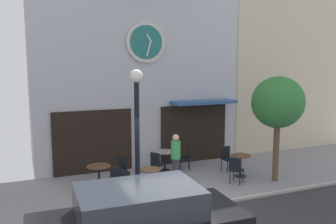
# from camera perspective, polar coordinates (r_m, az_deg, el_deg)

# --- Properties ---
(ground_plane) EXTENTS (27.56, 9.81, 0.13)m
(ground_plane) POSITION_cam_1_polar(r_m,az_deg,el_deg) (9.59, 2.44, -16.89)
(ground_plane) COLOR gray
(clock_building) EXTENTS (8.16, 3.71, 9.73)m
(clock_building) POSITION_cam_1_polar(r_m,az_deg,el_deg) (14.69, -5.22, 11.93)
(clock_building) COLOR #B2B2BC
(clock_building) RESTS_ON ground_plane
(neighbor_building_right) EXTENTS (6.47, 4.64, 11.99)m
(neighbor_building_right) POSITION_cam_1_polar(r_m,az_deg,el_deg) (19.19, 15.38, 13.59)
(neighbor_building_right) COLOR beige
(neighbor_building_right) RESTS_ON ground_plane
(street_lamp) EXTENTS (0.36, 0.36, 3.82)m
(street_lamp) POSITION_cam_1_polar(r_m,az_deg,el_deg) (9.84, -4.94, -4.19)
(street_lamp) COLOR black
(street_lamp) RESTS_ON ground_plane
(street_tree) EXTENTS (1.81, 1.63, 3.55)m
(street_tree) POSITION_cam_1_polar(r_m,az_deg,el_deg) (12.42, 17.13, 1.38)
(street_tree) COLOR brown
(street_tree) RESTS_ON ground_plane
(cafe_table_near_door) EXTENTS (0.76, 0.76, 0.74)m
(cafe_table_near_door) POSITION_cam_1_polar(r_m,az_deg,el_deg) (11.76, -10.97, -9.33)
(cafe_table_near_door) COLOR black
(cafe_table_near_door) RESTS_ON ground_plane
(cafe_table_center_right) EXTENTS (0.66, 0.66, 0.77)m
(cafe_table_center_right) POSITION_cam_1_polar(r_m,az_deg,el_deg) (11.18, -2.83, -10.23)
(cafe_table_center_right) COLOR black
(cafe_table_center_right) RESTS_ON ground_plane
(cafe_table_leftmost) EXTENTS (0.77, 0.77, 0.75)m
(cafe_table_leftmost) POSITION_cam_1_polar(r_m,az_deg,el_deg) (13.32, -0.47, -7.09)
(cafe_table_leftmost) COLOR black
(cafe_table_leftmost) RESTS_ON ground_plane
(cafe_table_rightmost) EXTENTS (0.71, 0.71, 0.77)m
(cafe_table_rightmost) POSITION_cam_1_polar(r_m,az_deg,el_deg) (12.95, 11.48, -7.72)
(cafe_table_rightmost) COLOR black
(cafe_table_rightmost) RESTS_ON ground_plane
(cafe_chair_facing_wall) EXTENTS (0.53, 0.53, 0.90)m
(cafe_chair_facing_wall) POSITION_cam_1_polar(r_m,az_deg,el_deg) (12.11, -7.49, -8.82)
(cafe_chair_facing_wall) COLOR black
(cafe_chair_facing_wall) RESTS_ON ground_plane
(cafe_chair_near_tree) EXTENTS (0.51, 0.51, 0.90)m
(cafe_chair_near_tree) POSITION_cam_1_polar(r_m,az_deg,el_deg) (11.13, -8.58, -10.35)
(cafe_chair_near_tree) COLOR black
(cafe_chair_near_tree) RESTS_ON ground_plane
(cafe_chair_outer) EXTENTS (0.55, 0.55, 0.90)m
(cafe_chair_outer) POSITION_cam_1_polar(r_m,az_deg,el_deg) (12.62, -1.79, -8.07)
(cafe_chair_outer) COLOR black
(cafe_chair_outer) RESTS_ON ground_plane
(cafe_chair_by_entrance) EXTENTS (0.53, 0.53, 0.90)m
(cafe_chair_by_entrance) POSITION_cam_1_polar(r_m,az_deg,el_deg) (10.76, -6.41, -10.96)
(cafe_chair_by_entrance) COLOR black
(cafe_chair_by_entrance) RESTS_ON ground_plane
(cafe_chair_right_end) EXTENTS (0.43, 0.43, 0.90)m
(cafe_chair_right_end) POSITION_cam_1_polar(r_m,az_deg,el_deg) (13.57, 9.39, -7.03)
(cafe_chair_right_end) COLOR black
(cafe_chair_right_end) RESTS_ON ground_plane
(cafe_chair_curbside) EXTENTS (0.56, 0.56, 0.90)m
(cafe_chair_curbside) POSITION_cam_1_polar(r_m,az_deg,el_deg) (12.18, 10.78, -8.80)
(cafe_chair_curbside) COLOR black
(cafe_chair_curbside) RESTS_ON ground_plane
(cafe_chair_near_lamp) EXTENTS (0.52, 0.52, 0.90)m
(cafe_chair_near_lamp) POSITION_cam_1_polar(r_m,az_deg,el_deg) (13.56, 3.04, -6.94)
(cafe_chair_near_lamp) COLOR black
(cafe_chair_near_lamp) RESTS_ON ground_plane
(pedestrian_green) EXTENTS (0.45, 0.45, 1.67)m
(pedestrian_green) POSITION_cam_1_polar(r_m,az_deg,el_deg) (11.91, 1.24, -7.38)
(pedestrian_green) COLOR #2D2D38
(pedestrian_green) RESTS_ON ground_plane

